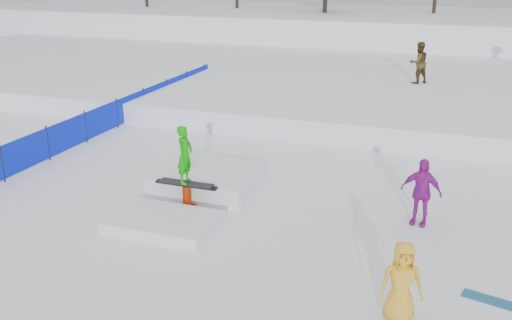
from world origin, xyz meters
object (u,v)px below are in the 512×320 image
(spectator_purple, at_px, (421,192))
(spectator_yellow, at_px, (402,283))
(walker_olive, at_px, (419,63))
(safety_fence, at_px, (117,113))
(jib_rail_feature, at_px, (197,189))

(spectator_purple, distance_m, spectator_yellow, 4.01)
(spectator_purple, bearing_deg, spectator_yellow, -79.35)
(spectator_yellow, bearing_deg, spectator_purple, 73.12)
(walker_olive, bearing_deg, spectator_purple, 56.34)
(safety_fence, relative_size, spectator_yellow, 10.84)
(spectator_purple, bearing_deg, safety_fence, 167.96)
(safety_fence, bearing_deg, spectator_yellow, -38.03)
(safety_fence, distance_m, jib_rail_feature, 7.51)
(walker_olive, height_order, jib_rail_feature, walker_olive)
(spectator_purple, height_order, spectator_yellow, spectator_purple)
(jib_rail_feature, bearing_deg, walker_olive, 71.57)
(walker_olive, relative_size, jib_rail_feature, 0.40)
(safety_fence, xyz_separation_m, walker_olive, (9.87, 7.88, 1.13))
(spectator_purple, height_order, jib_rail_feature, jib_rail_feature)
(safety_fence, relative_size, jib_rail_feature, 3.64)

